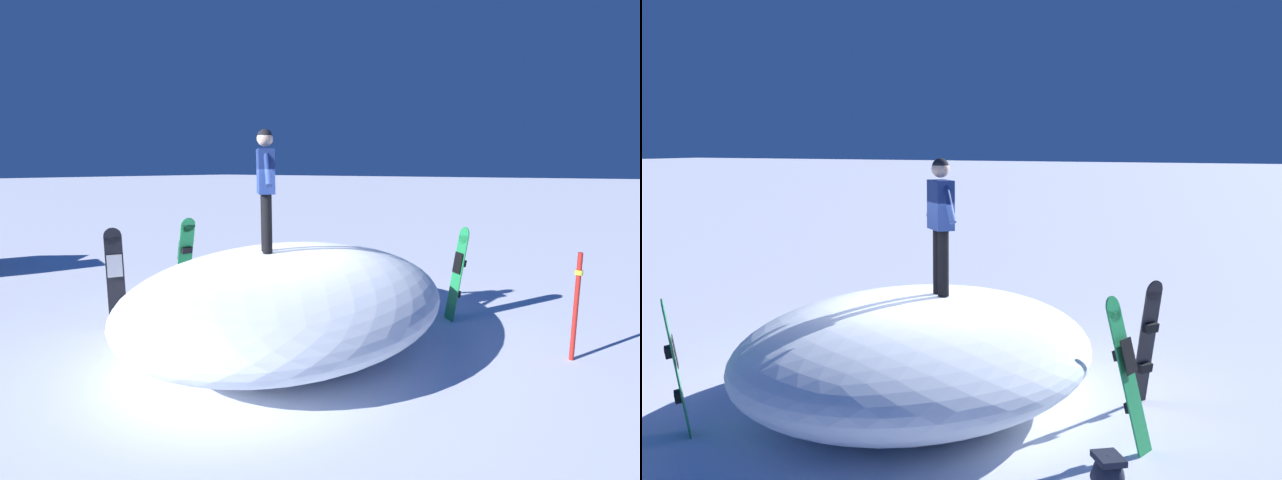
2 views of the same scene
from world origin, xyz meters
TOP-DOWN VIEW (x-y plane):
  - ground at (0.00, 0.00)m, footprint 240.00×240.00m
  - snow_mound at (-0.02, 0.05)m, footprint 5.30×6.25m
  - snowboarder_standing at (-0.20, -0.23)m, footprint 0.78×0.79m
  - snowboard_primary_upright at (-2.74, 0.45)m, footprint 0.53×0.38m
  - snowboard_secondary_upright at (1.82, 2.24)m, footprint 0.38×0.38m
  - snowboard_tertiary_upright at (-2.63, -1.05)m, footprint 0.36×0.36m
  - backpack_near at (-2.88, 1.67)m, footprint 0.53×0.60m
  - trail_marker_pole at (3.60, 1.43)m, footprint 0.10×0.10m

SIDE VIEW (x-z plane):
  - ground at x=0.00m, z-range 0.00..0.00m
  - backpack_near at x=-2.88m, z-range 0.01..0.42m
  - snow_mound at x=-0.02m, z-range 0.00..1.33m
  - trail_marker_pole at x=3.60m, z-range 0.04..1.49m
  - snowboard_secondary_upright at x=1.82m, z-range 0.02..1.59m
  - snowboard_tertiary_upright at x=-2.63m, z-range 0.02..1.61m
  - snowboard_primary_upright at x=-2.74m, z-range 0.03..1.65m
  - snowboarder_standing at x=-0.20m, z-range 1.50..3.22m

